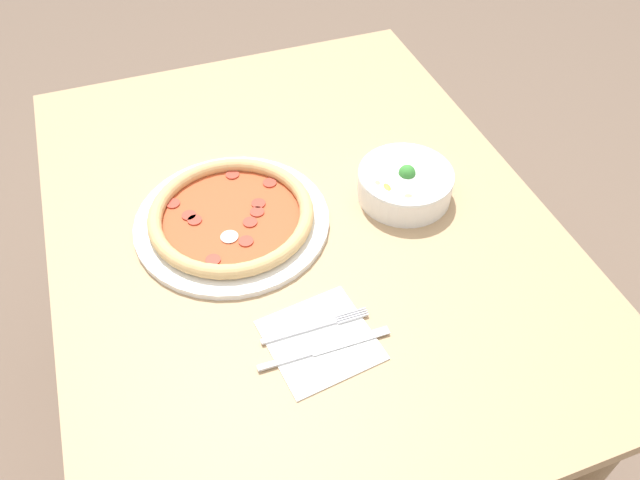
{
  "coord_description": "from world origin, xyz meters",
  "views": [
    {
      "loc": [
        0.78,
        -0.24,
        1.54
      ],
      "look_at": [
        0.08,
        0.01,
        0.74
      ],
      "focal_mm": 35.0,
      "sensor_mm": 36.0,
      "label": 1
    }
  ],
  "objects_px": {
    "fork": "(314,327)",
    "knife": "(319,351)",
    "pizza": "(232,217)",
    "bowl": "(405,182)"
  },
  "relations": [
    {
      "from": "fork",
      "to": "knife",
      "type": "height_order",
      "value": "same"
    },
    {
      "from": "fork",
      "to": "knife",
      "type": "relative_size",
      "value": 0.83
    },
    {
      "from": "fork",
      "to": "knife",
      "type": "bearing_deg",
      "value": -99.17
    },
    {
      "from": "bowl",
      "to": "knife",
      "type": "relative_size",
      "value": 0.84
    },
    {
      "from": "pizza",
      "to": "bowl",
      "type": "bearing_deg",
      "value": 83.46
    },
    {
      "from": "fork",
      "to": "knife",
      "type": "distance_m",
      "value": 0.04
    },
    {
      "from": "bowl",
      "to": "knife",
      "type": "bearing_deg",
      "value": -44.46
    },
    {
      "from": "bowl",
      "to": "fork",
      "type": "distance_m",
      "value": 0.35
    },
    {
      "from": "pizza",
      "to": "bowl",
      "type": "xyz_separation_m",
      "value": [
        0.04,
        0.33,
        0.02
      ]
    },
    {
      "from": "bowl",
      "to": "fork",
      "type": "xyz_separation_m",
      "value": [
        0.23,
        -0.26,
        -0.03
      ]
    }
  ]
}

